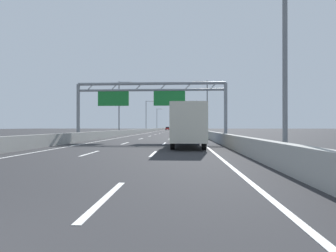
{
  "coord_description": "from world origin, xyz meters",
  "views": [
    {
      "loc": [
        3.42,
        -1.86,
        1.51
      ],
      "look_at": [
        0.29,
        54.58,
        1.7
      ],
      "focal_mm": 27.72,
      "sensor_mm": 36.0,
      "label": 1
    }
  ],
  "objects_px": {
    "streetlamp_left_far": "(147,114)",
    "box_truck": "(187,125)",
    "streetlamp_right_far": "(196,114)",
    "streetlamp_left_distant": "(157,118)",
    "orange_car": "(173,129)",
    "streetlamp_right_mid": "(206,104)",
    "sign_gantry": "(149,96)",
    "streetlamp_right_distant": "(192,118)",
    "white_car": "(183,129)",
    "red_car": "(168,128)",
    "streetlamp_right_near": "(279,34)",
    "blue_car": "(182,128)",
    "streetlamp_left_mid": "(120,105)",
    "green_car": "(173,129)"
  },
  "relations": [
    {
      "from": "streetlamp_right_far",
      "to": "red_car",
      "type": "bearing_deg",
      "value": 104.49
    },
    {
      "from": "streetlamp_left_far",
      "to": "streetlamp_right_far",
      "type": "distance_m",
      "value": 14.93
    },
    {
      "from": "sign_gantry",
      "to": "streetlamp_right_near",
      "type": "relative_size",
      "value": 1.73
    },
    {
      "from": "streetlamp_left_far",
      "to": "green_car",
      "type": "relative_size",
      "value": 2.21
    },
    {
      "from": "streetlamp_left_far",
      "to": "streetlamp_right_far",
      "type": "height_order",
      "value": "same"
    },
    {
      "from": "streetlamp_right_mid",
      "to": "streetlamp_right_distant",
      "type": "distance_m",
      "value": 67.78
    },
    {
      "from": "streetlamp_right_far",
      "to": "box_truck",
      "type": "height_order",
      "value": "streetlamp_right_far"
    },
    {
      "from": "sign_gantry",
      "to": "green_car",
      "type": "distance_m",
      "value": 62.32
    },
    {
      "from": "streetlamp_right_mid",
      "to": "red_car",
      "type": "relative_size",
      "value": 2.07
    },
    {
      "from": "streetlamp_left_far",
      "to": "white_car",
      "type": "bearing_deg",
      "value": 71.85
    },
    {
      "from": "green_car",
      "to": "box_truck",
      "type": "bearing_deg",
      "value": -86.96
    },
    {
      "from": "streetlamp_right_mid",
      "to": "streetlamp_right_far",
      "type": "height_order",
      "value": "same"
    },
    {
      "from": "streetlamp_right_far",
      "to": "streetlamp_right_distant",
      "type": "distance_m",
      "value": 33.89
    },
    {
      "from": "streetlamp_right_distant",
      "to": "streetlamp_right_near",
      "type": "bearing_deg",
      "value": -90.0
    },
    {
      "from": "streetlamp_right_near",
      "to": "blue_car",
      "type": "height_order",
      "value": "streetlamp_right_near"
    },
    {
      "from": "streetlamp_right_near",
      "to": "streetlamp_left_mid",
      "type": "xyz_separation_m",
      "value": [
        -14.93,
        33.89,
        0.0
      ]
    },
    {
      "from": "streetlamp_right_far",
      "to": "streetlamp_left_distant",
      "type": "xyz_separation_m",
      "value": [
        -14.93,
        33.89,
        0.0
      ]
    },
    {
      "from": "blue_car",
      "to": "red_car",
      "type": "xyz_separation_m",
      "value": [
        -7.02,
        -8.56,
        0.06
      ]
    },
    {
      "from": "sign_gantry",
      "to": "white_car",
      "type": "bearing_deg",
      "value": 87.32
    },
    {
      "from": "streetlamp_left_distant",
      "to": "green_car",
      "type": "distance_m",
      "value": 24.32
    },
    {
      "from": "streetlamp_right_far",
      "to": "streetlamp_right_distant",
      "type": "xyz_separation_m",
      "value": [
        0.0,
        33.89,
        0.0
      ]
    },
    {
      "from": "streetlamp_left_distant",
      "to": "red_car",
      "type": "height_order",
      "value": "streetlamp_left_distant"
    },
    {
      "from": "streetlamp_right_distant",
      "to": "red_car",
      "type": "xyz_separation_m",
      "value": [
        -11.01,
        8.71,
        -4.62
      ]
    },
    {
      "from": "streetlamp_left_far",
      "to": "box_truck",
      "type": "height_order",
      "value": "streetlamp_left_far"
    },
    {
      "from": "streetlamp_left_mid",
      "to": "white_car",
      "type": "xyz_separation_m",
      "value": [
        11.21,
        68.07,
        -4.66
      ]
    },
    {
      "from": "streetlamp_right_near",
      "to": "streetlamp_right_mid",
      "type": "bearing_deg",
      "value": 90.0
    },
    {
      "from": "streetlamp_right_mid",
      "to": "green_car",
      "type": "height_order",
      "value": "streetlamp_right_mid"
    },
    {
      "from": "streetlamp_right_far",
      "to": "streetlamp_right_distant",
      "type": "bearing_deg",
      "value": 90.0
    },
    {
      "from": "white_car",
      "to": "green_car",
      "type": "bearing_deg",
      "value": -99.11
    },
    {
      "from": "streetlamp_right_distant",
      "to": "orange_car",
      "type": "bearing_deg",
      "value": -117.05
    },
    {
      "from": "streetlamp_right_far",
      "to": "white_car",
      "type": "relative_size",
      "value": 2.29
    },
    {
      "from": "streetlamp_left_mid",
      "to": "box_truck",
      "type": "bearing_deg",
      "value": -65.98
    },
    {
      "from": "streetlamp_left_far",
      "to": "box_truck",
      "type": "xyz_separation_m",
      "value": [
        11.27,
        -59.19,
        -3.72
      ]
    },
    {
      "from": "streetlamp_right_mid",
      "to": "streetlamp_left_distant",
      "type": "distance_m",
      "value": 69.41
    },
    {
      "from": "box_truck",
      "to": "streetlamp_right_distant",
      "type": "bearing_deg",
      "value": 87.75
    },
    {
      "from": "streetlamp_right_far",
      "to": "box_truck",
      "type": "xyz_separation_m",
      "value": [
        -3.66,
        -59.19,
        -3.72
      ]
    },
    {
      "from": "streetlamp_left_mid",
      "to": "streetlamp_left_distant",
      "type": "distance_m",
      "value": 67.78
    },
    {
      "from": "sign_gantry",
      "to": "streetlamp_right_mid",
      "type": "distance_m",
      "value": 18.73
    },
    {
      "from": "streetlamp_right_mid",
      "to": "streetlamp_right_far",
      "type": "bearing_deg",
      "value": 90.0
    },
    {
      "from": "streetlamp_left_mid",
      "to": "streetlamp_right_far",
      "type": "height_order",
      "value": "same"
    },
    {
      "from": "streetlamp_left_distant",
      "to": "green_car",
      "type": "xyz_separation_m",
      "value": [
        7.53,
        -22.65,
        -4.67
      ]
    },
    {
      "from": "box_truck",
      "to": "white_car",
      "type": "bearing_deg",
      "value": 90.04
    },
    {
      "from": "streetlamp_right_mid",
      "to": "streetlamp_left_distant",
      "type": "height_order",
      "value": "same"
    },
    {
      "from": "sign_gantry",
      "to": "blue_car",
      "type": "relative_size",
      "value": 3.51
    },
    {
      "from": "orange_car",
      "to": "red_car",
      "type": "relative_size",
      "value": 0.96
    },
    {
      "from": "white_car",
      "to": "orange_car",
      "type": "relative_size",
      "value": 0.93
    },
    {
      "from": "streetlamp_right_far",
      "to": "orange_car",
      "type": "xyz_separation_m",
      "value": [
        -7.5,
        19.21,
        -4.65
      ]
    },
    {
      "from": "box_truck",
      "to": "sign_gantry",
      "type": "bearing_deg",
      "value": 116.16
    },
    {
      "from": "streetlamp_right_distant",
      "to": "green_car",
      "type": "distance_m",
      "value": 24.28
    },
    {
      "from": "box_truck",
      "to": "streetlamp_right_far",
      "type": "bearing_deg",
      "value": 86.46
    }
  ]
}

